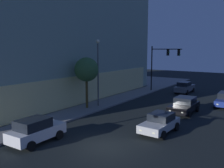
% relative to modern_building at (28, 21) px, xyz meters
% --- Properties ---
extents(ground_plane, '(120.00, 120.00, 0.00)m').
position_rel_modern_building_xyz_m(ground_plane, '(-10.43, -20.83, -10.48)').
color(ground_plane, black).
extents(modern_building, '(31.94, 22.98, 21.12)m').
position_rel_modern_building_xyz_m(modern_building, '(0.00, 0.00, 0.00)').
color(modern_building, '#4C4C51').
rests_on(modern_building, ground).
extents(traffic_light_far_corner, '(0.35, 4.73, 6.82)m').
position_rel_modern_building_xyz_m(traffic_light_far_corner, '(11.88, -15.60, -5.51)').
color(traffic_light_far_corner, black).
rests_on(traffic_light_far_corner, sidewalk_corner).
extents(street_lamp_sidewalk, '(0.44, 0.44, 7.44)m').
position_rel_modern_building_xyz_m(street_lamp_sidewalk, '(-1.34, -13.47, -5.61)').
color(street_lamp_sidewalk, '#585858').
rests_on(street_lamp_sidewalk, sidewalk_corner).
extents(sidewalk_tree, '(2.62, 2.62, 5.52)m').
position_rel_modern_building_xyz_m(sidewalk_tree, '(-2.74, -12.96, -6.15)').
color(sidewalk_tree, brown).
rests_on(sidewalk_tree, sidewalk_corner).
extents(car_white, '(4.13, 2.07, 1.77)m').
position_rel_modern_building_xyz_m(car_white, '(-12.45, -16.33, -9.57)').
color(car_white, silver).
rests_on(car_white, ground).
extents(car_silver, '(4.19, 2.16, 1.53)m').
position_rel_modern_building_xyz_m(car_silver, '(-5.58, -22.72, -9.70)').
color(car_silver, '#B7BABF').
rests_on(car_silver, ground).
extents(car_black, '(4.66, 2.25, 1.63)m').
position_rel_modern_building_xyz_m(car_black, '(1.45, -22.42, -9.66)').
color(car_black, black).
rests_on(car_black, ground).
extents(car_grey, '(4.75, 1.99, 1.70)m').
position_rel_modern_building_xyz_m(car_grey, '(13.22, -18.75, -9.63)').
color(car_grey, slate).
rests_on(car_grey, ground).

